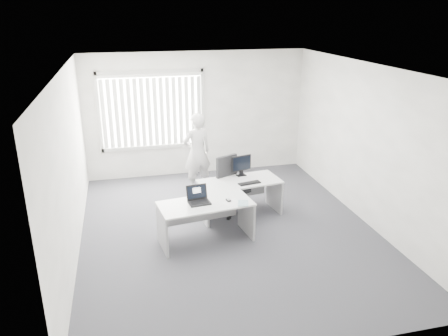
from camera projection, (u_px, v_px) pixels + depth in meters
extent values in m
plane|color=#4B4B52|center=(229.00, 230.00, 7.65)|extent=(6.00, 6.00, 0.00)
cube|color=white|center=(197.00, 114.00, 9.91)|extent=(5.00, 0.02, 2.80)
cube|color=white|center=(301.00, 245.00, 4.43)|extent=(5.00, 0.02, 2.80)
cube|color=white|center=(69.00, 167.00, 6.62)|extent=(0.02, 6.00, 2.80)
cube|color=white|center=(366.00, 144.00, 7.72)|extent=(0.02, 6.00, 2.80)
cube|color=white|center=(229.00, 68.00, 6.69)|extent=(5.00, 6.00, 0.02)
cube|color=#B4B4B0|center=(152.00, 110.00, 9.60)|extent=(2.32, 0.06, 1.76)
cube|color=silver|center=(206.00, 204.00, 7.09)|extent=(1.59, 0.90, 0.03)
cube|color=#9B9B9E|center=(162.00, 230.00, 6.96)|extent=(0.13, 0.65, 0.66)
cube|color=#9B9B9E|center=(246.00, 215.00, 7.46)|extent=(0.13, 0.65, 0.66)
cube|color=silver|center=(240.00, 181.00, 8.03)|extent=(1.56, 0.88, 0.03)
cube|color=#9B9B9E|center=(203.00, 204.00, 7.90)|extent=(0.12, 0.64, 0.65)
cube|color=#9B9B9E|center=(274.00, 193.00, 8.39)|extent=(0.12, 0.64, 0.65)
cylinder|color=black|center=(233.00, 210.00, 8.31)|extent=(0.81, 0.81, 0.08)
cylinder|color=black|center=(233.00, 201.00, 8.25)|extent=(0.07, 0.07, 0.47)
cube|color=black|center=(234.00, 190.00, 8.17)|extent=(0.62, 0.62, 0.07)
cube|color=black|center=(227.00, 170.00, 8.21)|extent=(0.44, 0.24, 0.56)
imported|color=silver|center=(197.00, 153.00, 9.08)|extent=(0.70, 0.55, 1.68)
cube|color=silver|center=(232.00, 202.00, 7.11)|extent=(0.34, 0.31, 0.00)
cube|color=silver|center=(243.00, 203.00, 7.06)|extent=(0.22, 0.27, 0.01)
cube|color=black|center=(249.00, 183.00, 7.89)|extent=(0.43, 0.21, 0.02)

